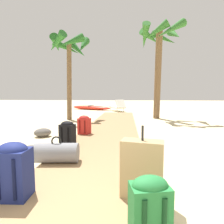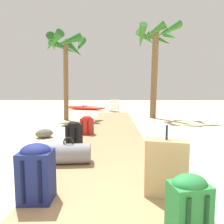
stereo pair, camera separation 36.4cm
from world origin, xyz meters
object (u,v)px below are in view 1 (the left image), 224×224
Objects in this scene: lounge_chair at (118,107)px; kayak at (91,108)px; backpack_red at (84,124)px; duffel_bag_grey at (57,153)px; backpack_black at (67,133)px; backpack_green at (150,208)px; backpack_navy at (13,169)px; palm_tree_far_right at (160,45)px; palm_tree_near_left at (69,51)px; suitcase_tan at (142,169)px.

kayak is (-2.10, 1.19, -0.17)m from lounge_chair.
duffel_bag_grey is at bearing -88.50° from backpack_red.
backpack_black is 2.79m from backpack_green.
backpack_green is at bearing -69.76° from backpack_red.
palm_tree_far_right reaches higher than backpack_navy.
lounge_chair reaches higher than backpack_black.
backpack_black is 10.02m from kayak.
backpack_black is at bearing 92.07° from backpack_navy.
backpack_black reaches higher than backpack_green.
palm_tree_near_left reaches higher than backpack_navy.
suitcase_tan is at bearing 90.62° from backpack_green.
palm_tree_near_left is at bearing 113.47° from suitcase_tan.
backpack_red reaches higher than duffel_bag_grey.
backpack_navy reaches higher than kayak.
palm_tree_far_right is (2.63, 7.01, 2.98)m from backpack_navy.
suitcase_tan is 1.28× the size of backpack_navy.
backpack_red reaches higher than backpack_green.
palm_tree_near_left is (-1.36, 4.55, 2.74)m from backpack_black.
duffel_bag_grey is at bearing -81.50° from kayak.
backpack_green is 0.72× the size of duffel_bag_grey.
backpack_red is 0.11× the size of palm_tree_far_right.
backpack_green is (1.40, -2.41, -0.01)m from backpack_black.
backpack_red is at bearing -66.87° from palm_tree_near_left.
duffel_bag_grey is at bearing 145.31° from suitcase_tan.
backpack_black reaches higher than backpack_red.
backpack_black is at bearing -118.06° from palm_tree_far_right.
palm_tree_far_right is at bearing 55.88° from backpack_red.
palm_tree_far_right reaches higher than kayak.
kayak is (-1.56, 11.84, -0.24)m from backpack_navy.
palm_tree_near_left is at bearing -115.33° from lounge_chair.
palm_tree_near_left reaches higher than backpack_black.
backpack_black is 1.04× the size of backpack_red.
backpack_green is at bearing -59.84° from backpack_black.
backpack_green is 7.99m from palm_tree_near_left.
backpack_navy is (-1.33, 0.48, 0.05)m from backpack_green.
duffel_bag_grey is (-1.27, 1.49, -0.11)m from backpack_green.
suitcase_tan is at bearing -66.15° from backpack_red.
lounge_chair is at bearing -29.51° from kayak.
palm_tree_far_right is 1.32× the size of kayak.
palm_tree_near_left is 6.10m from kayak.
backpack_black is 0.75× the size of duffel_bag_grey.
palm_tree_far_right is 7.16m from kayak.
backpack_red is at bearing -79.83° from kayak.
palm_tree_far_right is (2.70, 5.07, 3.01)m from backpack_black.
backpack_black is 0.12× the size of palm_tree_far_right.
palm_tree_far_right is at bearing 80.14° from backpack_green.
backpack_green is 12.65m from kayak.
backpack_navy is at bearing -174.24° from suitcase_tan.
lounge_chair is 2.41m from kayak.
palm_tree_far_right is at bearing 79.23° from suitcase_tan.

